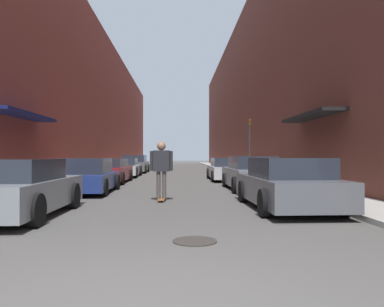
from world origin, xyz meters
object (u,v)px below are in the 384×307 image
at_px(parked_car_left_2, 109,171).
at_px(parked_car_left_4, 135,164).
at_px(skateboarder, 161,165).
at_px(traffic_light, 249,140).
at_px(parked_car_right_2, 227,169).
at_px(parked_car_left_3, 124,168).
at_px(parked_car_right_0, 287,184).
at_px(manhole_cover, 195,241).
at_px(parked_car_left_0, 19,189).
at_px(parked_car_right_1, 251,174).
at_px(parked_car_left_1, 85,176).

xyz_separation_m(parked_car_left_2, parked_car_left_4, (0.07, 11.01, 0.08)).
height_order(skateboarder, traffic_light, traffic_light).
bearing_deg(traffic_light, parked_car_right_2, -117.70).
bearing_deg(parked_car_left_4, parked_car_left_2, -90.37).
bearing_deg(parked_car_left_3, parked_car_right_0, -66.92).
xyz_separation_m(parked_car_left_2, manhole_cover, (3.72, -12.86, -0.57)).
bearing_deg(parked_car_left_0, skateboarder, 42.59).
distance_m(parked_car_left_0, parked_car_right_1, 8.91).
distance_m(parked_car_left_3, manhole_cover, 18.48).
bearing_deg(parked_car_left_3, manhole_cover, -78.45).
distance_m(parked_car_left_0, parked_car_left_1, 5.32).
xyz_separation_m(parked_car_left_4, traffic_light, (8.06, -5.47, 1.70)).
height_order(manhole_cover, traffic_light, traffic_light).
xyz_separation_m(parked_car_left_2, parked_car_right_0, (6.23, -9.32, 0.04)).
bearing_deg(parked_car_left_3, parked_car_right_1, -56.16).
bearing_deg(parked_car_left_3, parked_car_left_0, -90.27).
distance_m(parked_car_left_4, skateboarder, 18.84).
bearing_deg(parked_car_right_2, manhole_cover, -99.39).
bearing_deg(skateboarder, parked_car_left_1, 138.31).
relative_size(parked_car_left_0, parked_car_left_3, 0.93).
xyz_separation_m(parked_car_left_0, parked_car_left_4, (0.12, 21.38, 0.05)).
bearing_deg(parked_car_right_1, parked_car_left_4, 112.41).
distance_m(parked_car_left_3, traffic_light, 8.31).
relative_size(parked_car_right_1, traffic_light, 1.23).
distance_m(parked_car_left_3, skateboarder, 13.19).
height_order(parked_car_left_2, parked_car_right_0, parked_car_right_0).
height_order(parked_car_left_0, parked_car_right_0, parked_car_right_0).
distance_m(parked_car_left_0, parked_car_right_0, 6.37).
bearing_deg(parked_car_right_2, skateboarder, -108.77).
bearing_deg(manhole_cover, parked_car_left_0, 146.61).
xyz_separation_m(parked_car_right_0, skateboarder, (-3.27, 1.72, 0.47)).
xyz_separation_m(parked_car_left_0, skateboarder, (3.01, 2.77, 0.47)).
bearing_deg(manhole_cover, parked_car_left_1, 114.91).
bearing_deg(parked_car_right_2, parked_car_left_1, -131.60).
distance_m(parked_car_left_1, parked_car_left_4, 16.07).
bearing_deg(manhole_cover, parked_car_right_2, 80.61).
bearing_deg(parked_car_right_0, parked_car_right_2, 90.48).
bearing_deg(parked_car_left_3, skateboarder, -77.13).
bearing_deg(parked_car_left_1, traffic_light, 52.84).
xyz_separation_m(parked_car_right_0, traffic_light, (1.90, 14.87, 1.74)).
xyz_separation_m(parked_car_left_4, parked_car_right_2, (6.07, -9.26, -0.07)).
relative_size(parked_car_left_4, manhole_cover, 6.52).
distance_m(manhole_cover, traffic_light, 19.07).
distance_m(parked_car_left_2, parked_car_right_0, 11.21).
xyz_separation_m(parked_car_left_0, parked_car_right_2, (6.19, 12.12, -0.03)).
xyz_separation_m(parked_car_left_1, parked_car_right_0, (6.13, -4.27, 0.02)).
height_order(parked_car_left_1, parked_car_left_3, parked_car_left_1).
height_order(parked_car_left_3, skateboarder, skateboarder).
xyz_separation_m(parked_car_left_4, skateboarder, (2.89, -18.62, 0.42)).
bearing_deg(parked_car_right_0, parked_car_right_1, 89.02).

